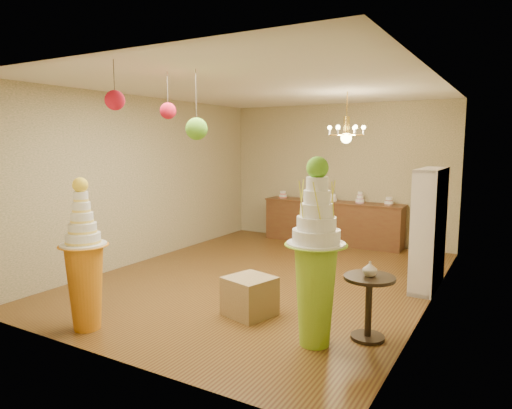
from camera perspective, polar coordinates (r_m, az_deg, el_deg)
The scene contains 17 objects.
floor at distance 7.50m, azimuth 1.30°, elevation -9.11°, with size 6.50×6.50×0.00m, color brown.
ceiling at distance 7.22m, azimuth 1.38°, elevation 14.31°, with size 6.50×6.50×0.00m, color silver.
wall_back at distance 10.17m, azimuth 10.19°, elevation 3.82°, with size 5.00×0.04×3.00m, color tan.
wall_front at distance 4.65m, azimuth -18.29°, elevation -0.97°, with size 5.00×0.04×3.00m, color tan.
wall_left at distance 8.68m, azimuth -13.31°, elevation 3.08°, with size 0.04×6.50×3.00m, color tan.
wall_right at distance 6.40m, azimuth 21.38°, elevation 1.18°, with size 0.04×6.50×3.00m, color tan.
pedestal_green at distance 4.93m, azimuth 7.46°, elevation -8.06°, with size 0.74×0.74×2.03m.
pedestal_orange at distance 5.70m, azimuth -20.62°, elevation -8.01°, with size 0.61×0.61×1.78m.
burlap_riser at distance 5.88m, azimuth -0.81°, elevation -11.38°, with size 0.54×0.54×0.49m, color #9C8155.
sideboard at distance 10.03m, azimuth 9.50°, elevation -2.10°, with size 3.04×0.54×1.16m.
shelving_unit at distance 7.29m, azimuth 20.86°, elevation -2.81°, with size 0.33×1.20×1.80m.
round_table at distance 5.28m, azimuth 13.92°, elevation -11.35°, with size 0.67×0.67×0.72m.
vase at distance 5.18m, azimuth 14.04°, elevation -7.80°, with size 0.16×0.16×0.17m, color beige.
pom_red_left at distance 5.61m, azimuth -10.94°, elevation 11.43°, with size 0.19×0.19×0.55m.
pom_green_mid at distance 5.36m, azimuth -7.44°, elevation 9.36°, with size 0.26×0.26×0.80m.
pom_red_right at distance 4.93m, azimuth -17.23°, elevation 12.35°, with size 0.20×0.20×0.50m.
chandelier at distance 7.73m, azimuth 11.22°, elevation 8.55°, with size 0.81×0.81×0.85m.
Camera 1 is at (3.44, -6.29, 2.17)m, focal length 32.00 mm.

